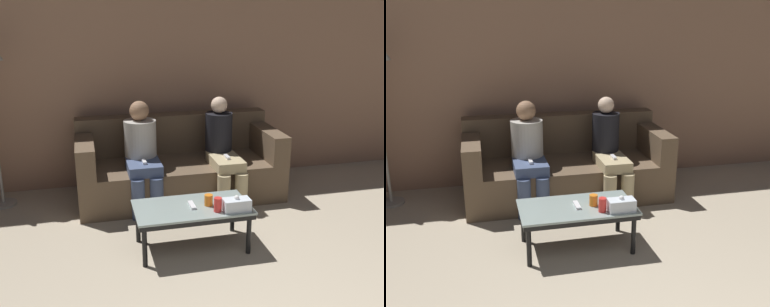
{
  "view_description": "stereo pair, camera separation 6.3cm",
  "coord_description": "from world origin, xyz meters",
  "views": [
    {
      "loc": [
        -0.95,
        -1.17,
        1.92
      ],
      "look_at": [
        0.0,
        2.69,
        0.66
      ],
      "focal_mm": 42.0,
      "sensor_mm": 36.0,
      "label": 1
    },
    {
      "loc": [
        -0.89,
        -1.19,
        1.92
      ],
      "look_at": [
        0.0,
        2.69,
        0.66
      ],
      "focal_mm": 42.0,
      "sensor_mm": 36.0,
      "label": 2
    }
  ],
  "objects": [
    {
      "name": "seated_person_left_end",
      "position": [
        -0.42,
        3.1,
        0.57
      ],
      "size": [
        0.33,
        0.64,
        1.07
      ],
      "color": "#47567A",
      "rests_on": "ground_plane"
    },
    {
      "name": "cup_near_left",
      "position": [
        0.0,
        2.12,
        0.43
      ],
      "size": [
        0.07,
        0.07,
        0.09
      ],
      "color": "orange",
      "rests_on": "coffee_table"
    },
    {
      "name": "couch",
      "position": [
        0.0,
        3.31,
        0.31
      ],
      "size": [
        2.12,
        0.91,
        0.83
      ],
      "color": "brown",
      "rests_on": "ground_plane"
    },
    {
      "name": "cup_near_right",
      "position": [
        0.04,
        1.99,
        0.44
      ],
      "size": [
        0.06,
        0.06,
        0.12
      ],
      "color": "red",
      "rests_on": "coffee_table"
    },
    {
      "name": "seated_person_mid_left",
      "position": [
        0.42,
        3.06,
        0.56
      ],
      "size": [
        0.31,
        0.7,
        1.08
      ],
      "color": "tan",
      "rests_on": "ground_plane"
    },
    {
      "name": "coffee_table",
      "position": [
        -0.14,
        2.13,
        0.34
      ],
      "size": [
        0.96,
        0.51,
        0.38
      ],
      "color": "#8C9E99",
      "rests_on": "ground_plane"
    },
    {
      "name": "wall_back",
      "position": [
        0.0,
        3.84,
        1.3
      ],
      "size": [
        12.0,
        0.06,
        2.6
      ],
      "color": "#9E755B",
      "rests_on": "ground_plane"
    },
    {
      "name": "tissue_box",
      "position": [
        0.19,
        1.97,
        0.43
      ],
      "size": [
        0.22,
        0.12,
        0.13
      ],
      "color": "silver",
      "rests_on": "coffee_table"
    },
    {
      "name": "game_remote",
      "position": [
        -0.14,
        2.13,
        0.39
      ],
      "size": [
        0.04,
        0.15,
        0.02
      ],
      "color": "white",
      "rests_on": "coffee_table"
    }
  ]
}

